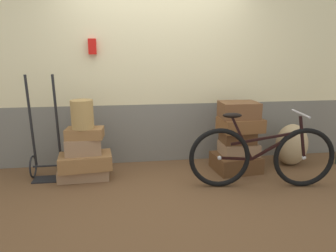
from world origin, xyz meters
TOP-DOWN VIEW (x-y plane):
  - ground at (0.00, 0.00)m, footprint 8.47×5.20m
  - station_building at (0.01, 0.85)m, footprint 6.47×0.74m
  - suitcase_0 at (-0.98, 0.26)m, footprint 0.63×0.38m
  - suitcase_1 at (-0.95, 0.21)m, footprint 0.67×0.43m
  - suitcase_2 at (-0.97, 0.23)m, footprint 0.45×0.30m
  - suitcase_3 at (-0.94, 0.24)m, footprint 0.47×0.29m
  - suitcase_4 at (1.02, 0.23)m, footprint 0.63×0.55m
  - suitcase_5 at (1.06, 0.24)m, footprint 0.48×0.39m
  - suitcase_6 at (1.04, 0.26)m, footprint 0.42×0.35m
  - suitcase_7 at (1.05, 0.21)m, footprint 0.56×0.44m
  - suitcase_8 at (1.03, 0.23)m, footprint 0.49×0.39m
  - wicker_basket at (-0.96, 0.23)m, footprint 0.27×0.27m
  - luggage_trolley at (-1.44, 0.35)m, footprint 0.39×0.36m
  - burlap_sack at (1.87, 0.33)m, footprint 0.45×0.38m
  - bicycle at (1.12, -0.31)m, footprint 1.70×0.46m

SIDE VIEW (x-z plane):
  - ground at x=0.00m, z-range -0.06..0.00m
  - suitcase_0 at x=-0.98m, z-range 0.00..0.14m
  - suitcase_4 at x=1.02m, z-range 0.00..0.22m
  - suitcase_1 at x=-0.95m, z-range 0.14..0.33m
  - burlap_sack at x=1.87m, z-range 0.00..0.59m
  - suitcase_5 at x=1.06m, z-range 0.22..0.38m
  - luggage_trolley at x=-1.44m, z-range -0.35..0.96m
  - bicycle at x=1.12m, z-range -0.07..0.82m
  - suitcase_2 at x=-0.97m, z-range 0.33..0.53m
  - suitcase_6 at x=1.04m, z-range 0.38..0.55m
  - suitcase_3 at x=-0.94m, z-range 0.53..0.66m
  - suitcase_7 at x=1.05m, z-range 0.55..0.72m
  - suitcase_8 at x=1.03m, z-range 0.72..0.94m
  - wicker_basket at x=-0.96m, z-range 0.66..1.00m
  - station_building at x=0.01m, z-range 0.00..2.99m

